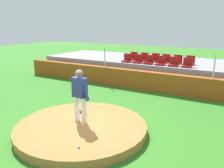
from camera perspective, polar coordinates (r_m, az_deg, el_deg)
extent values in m
plane|color=#337823|center=(7.76, -7.55, -11.62)|extent=(60.00, 60.00, 0.00)
cylinder|color=#AC713A|center=(7.70, -7.58, -10.74)|extent=(4.25, 4.25, 0.26)
cylinder|color=silver|center=(7.79, -8.77, -5.93)|extent=(0.17, 0.17, 0.88)
cylinder|color=silver|center=(7.55, -6.99, -6.57)|extent=(0.17, 0.17, 0.88)
cube|color=navy|center=(7.43, -8.09, -0.80)|extent=(0.53, 0.34, 0.63)
cylinder|color=navy|center=(7.63, -9.39, -0.73)|extent=(0.25, 0.15, 0.72)
cylinder|color=navy|center=(7.26, -6.71, -1.44)|extent=(0.32, 0.16, 0.71)
sphere|color=#8C6647|center=(7.33, -8.22, 2.64)|extent=(0.24, 0.24, 0.24)
cone|color=navy|center=(7.31, -8.25, 3.29)|extent=(0.32, 0.32, 0.13)
sphere|color=white|center=(6.30, -8.27, -15.20)|extent=(0.07, 0.07, 0.07)
ellipsoid|color=brown|center=(8.59, -7.92, -6.64)|extent=(0.33, 0.25, 0.11)
cube|color=#9D4B1A|center=(12.31, 8.66, 0.81)|extent=(16.74, 0.40, 1.01)
cylinder|color=silver|center=(13.27, -1.83, 6.73)|extent=(0.06, 0.06, 1.16)
cylinder|color=silver|center=(11.36, 24.16, 4.09)|extent=(0.06, 0.06, 1.16)
cube|color=gray|center=(14.95, 12.77, 3.48)|extent=(15.93, 4.50, 1.22)
cube|color=maroon|center=(13.81, 3.60, 5.69)|extent=(0.48, 0.44, 0.10)
cube|color=maroon|center=(13.93, 3.95, 6.80)|extent=(0.48, 0.08, 0.40)
cube|color=maroon|center=(13.52, 6.31, 5.44)|extent=(0.48, 0.44, 0.10)
cube|color=maroon|center=(13.65, 6.65, 6.57)|extent=(0.48, 0.08, 0.40)
cube|color=maroon|center=(13.26, 8.97, 5.17)|extent=(0.48, 0.44, 0.10)
cube|color=maroon|center=(13.39, 9.30, 6.33)|extent=(0.48, 0.08, 0.40)
cube|color=maroon|center=(13.01, 11.97, 4.84)|extent=(0.48, 0.44, 0.10)
cube|color=maroon|center=(13.14, 12.28, 6.02)|extent=(0.48, 0.08, 0.40)
cube|color=maroon|center=(12.83, 15.04, 4.52)|extent=(0.48, 0.44, 0.10)
cube|color=maroon|center=(12.96, 15.33, 5.72)|extent=(0.48, 0.08, 0.40)
cube|color=maroon|center=(12.69, 18.15, 4.19)|extent=(0.48, 0.44, 0.10)
cube|color=maroon|center=(12.83, 18.41, 5.40)|extent=(0.48, 0.08, 0.40)
cube|color=maroon|center=(14.64, 5.28, 6.17)|extent=(0.48, 0.44, 0.10)
cube|color=maroon|center=(14.77, 5.60, 7.22)|extent=(0.48, 0.08, 0.40)
cube|color=maroon|center=(14.35, 7.85, 5.92)|extent=(0.48, 0.44, 0.10)
cube|color=maroon|center=(14.48, 8.15, 6.99)|extent=(0.48, 0.08, 0.40)
cube|color=maroon|center=(14.11, 10.58, 5.66)|extent=(0.48, 0.44, 0.10)
cube|color=maroon|center=(14.25, 10.87, 6.75)|extent=(0.48, 0.08, 0.40)
cube|color=maroon|center=(13.88, 13.07, 5.39)|extent=(0.48, 0.44, 0.10)
cube|color=maroon|center=(14.02, 13.35, 6.49)|extent=(0.48, 0.08, 0.40)
cube|color=maroon|center=(13.67, 15.92, 5.06)|extent=(0.48, 0.44, 0.10)
cube|color=maroon|center=(13.81, 16.18, 6.19)|extent=(0.48, 0.08, 0.40)
cube|color=maroon|center=(13.58, 18.76, 4.78)|extent=(0.48, 0.44, 0.10)
cube|color=maroon|center=(13.72, 19.00, 5.91)|extent=(0.48, 0.08, 0.40)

